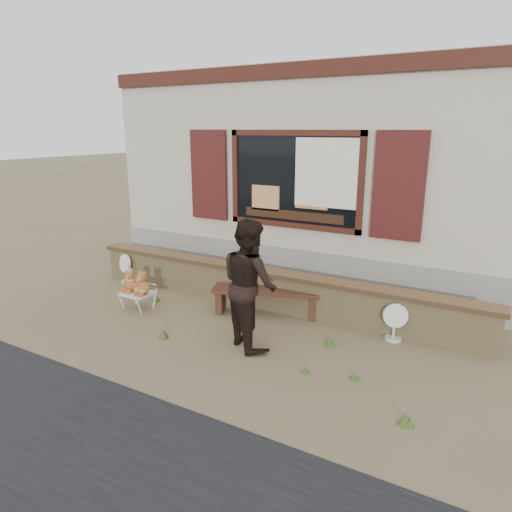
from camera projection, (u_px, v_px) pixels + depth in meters
The scene contains 12 objects.
ground at pixel (236, 329), 6.88m from camera, with size 80.00×80.00×0.00m, color brown.
shopfront at pixel (342, 172), 10.10m from camera, with size 8.04×5.13×4.00m.
brick_wall at pixel (268, 288), 7.63m from camera, with size 7.10×0.36×0.67m.
bench at pixel (266, 296), 7.33m from camera, with size 1.74×0.95×0.44m.
folding_chair at pixel (138, 294), 7.60m from camera, with size 0.48×0.43×0.29m.
teddy_bear_left at pixel (131, 280), 7.61m from camera, with size 0.28×0.24×0.38m, color brown, non-canonical shape.
teddy_bear_right at pixel (143, 282), 7.47m from camera, with size 0.30×0.26×0.41m, color brown, non-canonical shape.
child at pixel (245, 303), 6.58m from camera, with size 0.36×0.24×0.99m, color pink.
adult at pixel (249, 284), 6.17m from camera, with size 0.87×0.68×1.79m, color black.
fan_left at pixel (127, 268), 8.89m from camera, with size 0.37×0.24×0.58m.
fan_right at pixel (395, 322), 6.46m from camera, with size 0.36×0.24×0.56m.
grass_tufts at pixel (278, 353), 6.02m from camera, with size 4.71×1.56×0.14m.
Camera 1 is at (3.37, -5.36, 2.92)m, focal length 32.00 mm.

